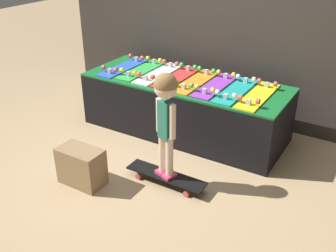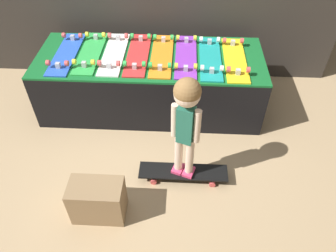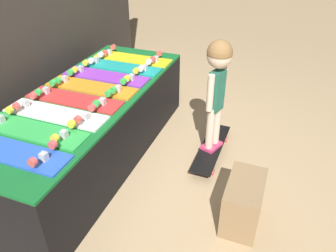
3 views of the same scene
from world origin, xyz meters
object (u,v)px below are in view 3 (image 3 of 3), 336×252
object	(u,v)px
skateboard_white_on_rack	(55,113)
skateboard_on_floor	(211,148)
child	(218,77)
skateboard_blue_on_rack	(10,150)
skateboard_teal_on_rack	(120,66)
skateboard_purple_on_rack	(106,75)
skateboard_orange_on_rack	(91,86)
skateboard_green_on_rack	(32,129)
skateboard_yellow_on_rack	(132,58)
skateboard_red_on_rack	(74,98)
storage_box	(243,202)

from	to	relation	value
skateboard_white_on_rack	skateboard_on_floor	distance (m)	1.35
skateboard_white_on_rack	child	distance (m)	1.24
skateboard_blue_on_rack	skateboard_teal_on_rack	world-z (taller)	same
skateboard_white_on_rack	skateboard_purple_on_rack	distance (m)	0.70
skateboard_orange_on_rack	child	xyz separation A→B (m)	(0.24, -1.00, 0.14)
skateboard_blue_on_rack	skateboard_green_on_rack	world-z (taller)	same
skateboard_on_floor	child	distance (m)	0.69
skateboard_teal_on_rack	child	distance (m)	1.01
skateboard_orange_on_rack	skateboard_teal_on_rack	bearing A→B (deg)	-2.73
skateboard_teal_on_rack	skateboard_yellow_on_rack	bearing A→B (deg)	-2.72
skateboard_white_on_rack	skateboard_yellow_on_rack	size ratio (longest dim) A/B	1.00
skateboard_green_on_rack	skateboard_yellow_on_rack	distance (m)	1.41
skateboard_white_on_rack	skateboard_on_floor	world-z (taller)	skateboard_white_on_rack
skateboard_red_on_rack	storage_box	bearing A→B (deg)	-97.14
skateboard_teal_on_rack	skateboard_green_on_rack	bearing A→B (deg)	178.19
skateboard_green_on_rack	child	size ratio (longest dim) A/B	0.81
skateboard_orange_on_rack	child	distance (m)	1.04
skateboard_yellow_on_rack	child	distance (m)	1.08
skateboard_orange_on_rack	skateboard_on_floor	xyz separation A→B (m)	(0.24, -1.00, -0.55)
skateboard_red_on_rack	skateboard_on_floor	size ratio (longest dim) A/B	1.02
skateboard_purple_on_rack	skateboard_yellow_on_rack	size ratio (longest dim) A/B	1.00
skateboard_on_floor	skateboard_orange_on_rack	bearing A→B (deg)	103.69
skateboard_green_on_rack	skateboard_blue_on_rack	bearing A→B (deg)	-172.63
skateboard_blue_on_rack	child	size ratio (longest dim) A/B	0.81
skateboard_purple_on_rack	skateboard_yellow_on_rack	distance (m)	0.47
skateboard_red_on_rack	skateboard_purple_on_rack	size ratio (longest dim) A/B	1.00
skateboard_green_on_rack	skateboard_on_floor	distance (m)	1.49
skateboard_blue_on_rack	skateboard_white_on_rack	bearing A→B (deg)	2.77
skateboard_yellow_on_rack	skateboard_on_floor	bearing A→B (deg)	-115.48
skateboard_on_floor	skateboard_white_on_rack	bearing A→B (deg)	125.30
skateboard_white_on_rack	child	bearing A→B (deg)	-54.70
skateboard_yellow_on_rack	skateboard_orange_on_rack	bearing A→B (deg)	177.27
skateboard_blue_on_rack	skateboard_orange_on_rack	distance (m)	0.94
child	skateboard_yellow_on_rack	bearing A→B (deg)	83.41
skateboard_red_on_rack	skateboard_teal_on_rack	distance (m)	0.70
storage_box	skateboard_blue_on_rack	bearing A→B (deg)	111.18
skateboard_white_on_rack	skateboard_yellow_on_rack	bearing A→B (deg)	-1.98
child	skateboard_blue_on_rack	bearing A→B (deg)	159.12
skateboard_orange_on_rack	skateboard_on_floor	bearing A→B (deg)	-76.31
skateboard_purple_on_rack	skateboard_on_floor	world-z (taller)	skateboard_purple_on_rack
skateboard_green_on_rack	child	world-z (taller)	child
skateboard_orange_on_rack	storage_box	bearing A→B (deg)	-106.47
skateboard_red_on_rack	skateboard_on_floor	world-z (taller)	skateboard_red_on_rack
skateboard_blue_on_rack	skateboard_yellow_on_rack	size ratio (longest dim) A/B	1.00
skateboard_white_on_rack	skateboard_teal_on_rack	distance (m)	0.94
storage_box	skateboard_on_floor	bearing A→B (deg)	30.42
skateboard_purple_on_rack	skateboard_red_on_rack	bearing A→B (deg)	178.72
skateboard_yellow_on_rack	storage_box	xyz separation A→B (m)	(-1.11, -1.35, -0.45)
skateboard_orange_on_rack	skateboard_on_floor	size ratio (longest dim) A/B	1.02
skateboard_red_on_rack	skateboard_yellow_on_rack	size ratio (longest dim) A/B	1.00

